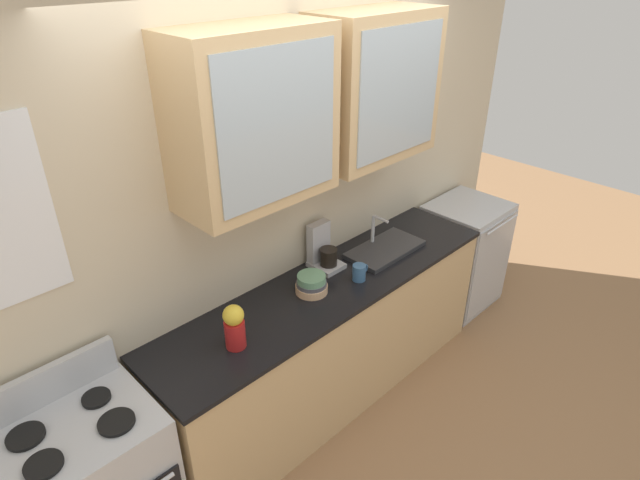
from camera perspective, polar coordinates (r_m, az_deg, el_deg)
ground_plane at (r=3.80m, az=1.10°, el=-15.93°), size 10.00×10.00×0.00m
back_wall_unit at (r=3.08m, az=-2.34°, el=7.53°), size 4.35×0.48×2.76m
counter at (r=3.50m, az=1.18°, el=-10.76°), size 2.44×0.58×0.89m
sink_faucet at (r=3.57m, az=6.95°, el=-0.91°), size 0.54×0.28×0.23m
bowl_stack at (r=3.12m, az=-0.92°, el=-4.76°), size 0.19×0.19×0.11m
vase at (r=2.73m, az=-9.17°, el=-9.12°), size 0.11×0.11×0.25m
cup_near_sink at (r=3.24m, az=4.24°, el=-3.48°), size 0.12×0.08×0.10m
dishwasher at (r=4.54m, az=15.03°, el=-1.49°), size 0.59×0.57×0.89m
coffee_maker at (r=3.34m, az=0.32°, el=-1.16°), size 0.17×0.20×0.29m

